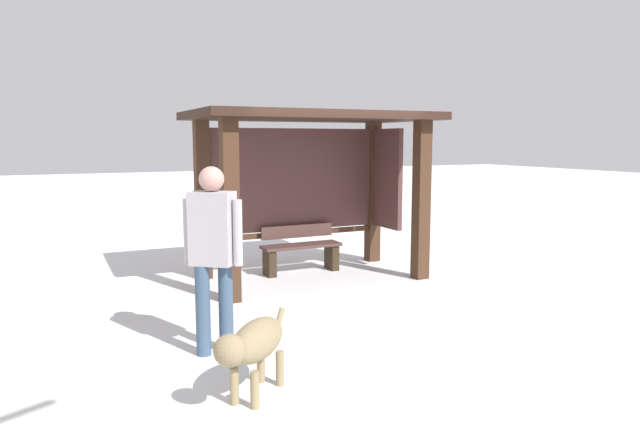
% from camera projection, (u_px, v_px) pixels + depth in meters
% --- Properties ---
extents(ground_plane, '(60.00, 60.00, 0.00)m').
position_uv_depth(ground_plane, '(312.00, 278.00, 8.64)').
color(ground_plane, white).
extents(bus_shelter, '(3.50, 1.98, 2.47)m').
position_uv_depth(bus_shelter, '(312.00, 155.00, 8.60)').
color(bus_shelter, '#42291A').
rests_on(bus_shelter, ground).
extents(bench_left_inside, '(1.26, 0.36, 0.73)m').
position_uv_depth(bench_left_inside, '(301.00, 250.00, 8.98)').
color(bench_left_inside, '#48302B').
rests_on(bench_left_inside, ground).
extents(person_walking, '(0.53, 0.45, 1.82)m').
position_uv_depth(person_walking, '(213.00, 245.00, 5.48)').
color(person_walking, '#B4AFB4').
rests_on(person_walking, ground).
extents(dog, '(0.82, 0.78, 0.65)m').
position_uv_depth(dog, '(253.00, 344.00, 4.57)').
color(dog, '#927F59').
rests_on(dog, ground).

